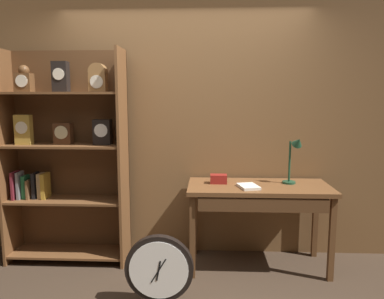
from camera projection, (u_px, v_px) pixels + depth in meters
name	position (u px, v px, depth m)	size (l,w,h in m)	color
back_wood_panel	(186.00, 129.00, 3.75)	(4.80, 0.05, 2.60)	brown
bookshelf	(65.00, 153.00, 3.57)	(1.17, 0.37, 2.08)	brown
workbench	(259.00, 196.00, 3.42)	(1.33, 0.61, 0.81)	brown
desk_lamp	(295.00, 155.00, 3.43)	(0.18, 0.18, 0.47)	#1E472D
toolbox_small	(219.00, 179.00, 3.49)	(0.16, 0.10, 0.09)	maroon
open_repair_manual	(248.00, 186.00, 3.33)	(0.16, 0.22, 0.03)	silver
round_clock_large	(159.00, 270.00, 2.83)	(0.54, 0.11, 0.58)	black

